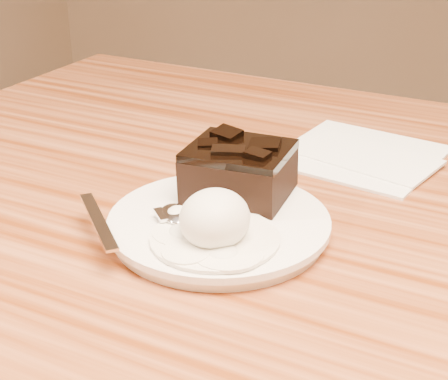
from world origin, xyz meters
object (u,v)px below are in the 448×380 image
at_px(ice_cream_scoop, 215,219).
at_px(napkin, 360,154).
at_px(plate, 219,226).
at_px(spoon, 177,216).
at_px(brownie, 239,174).

height_order(ice_cream_scoop, napkin, ice_cream_scoop).
bearing_deg(plate, napkin, 75.95).
height_order(spoon, napkin, spoon).
relative_size(brownie, ice_cream_scoop, 1.48).
xyz_separation_m(plate, spoon, (-0.03, -0.02, 0.01)).
height_order(plate, spoon, spoon).
height_order(brownie, ice_cream_scoop, ice_cream_scoop).
height_order(plate, ice_cream_scoop, ice_cream_scoop).
xyz_separation_m(brownie, napkin, (0.06, 0.18, -0.03)).
distance_m(plate, napkin, 0.24).
distance_m(ice_cream_scoop, spoon, 0.05).
height_order(plate, napkin, plate).
bearing_deg(ice_cream_scoop, plate, 112.96).
relative_size(ice_cream_scoop, spoon, 0.38).
bearing_deg(ice_cream_scoop, brownie, 103.48).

